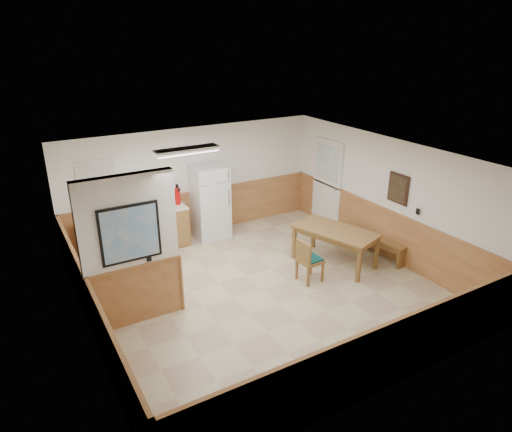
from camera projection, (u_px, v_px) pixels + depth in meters
ground at (261, 289)px, 8.44m from camera, size 6.00×6.00×0.00m
ceiling at (262, 158)px, 7.50m from camera, size 6.00×6.00×0.02m
back_wall at (194, 182)px, 10.37m from camera, size 6.00×0.02×2.50m
right_wall at (387, 198)px, 9.37m from camera, size 0.02×6.00×2.50m
left_wall at (83, 269)px, 6.57m from camera, size 0.02×6.00×2.50m
wainscot_back at (196, 213)px, 10.64m from camera, size 6.00×0.04×1.00m
wainscot_right at (382, 232)px, 9.64m from camera, size 0.04×6.00×1.00m
wainscot_left at (92, 313)px, 6.87m from camera, size 0.04×6.00×1.00m
partition_wall at (131, 253)px, 7.09m from camera, size 1.50×0.20×2.50m
kitchen_counter at (150, 229)px, 9.85m from camera, size 2.20×0.61×1.00m
exterior_door at (327, 183)px, 10.95m from camera, size 0.07×1.02×2.15m
kitchen_window at (98, 184)px, 9.27m from camera, size 0.80×0.04×1.00m
wall_painting at (398, 189)px, 9.00m from camera, size 0.04×0.50×0.60m
fluorescent_fixture at (187, 150)px, 8.19m from camera, size 1.20×0.30×0.09m
refrigerator at (210, 202)px, 10.33m from camera, size 0.76×0.73×1.69m
dining_table at (335, 234)px, 9.15m from camera, size 1.29×1.81×0.75m
dining_bench at (373, 240)px, 9.64m from camera, size 0.57×1.61×0.45m
dining_chair at (307, 258)px, 8.52m from camera, size 0.58×0.43×0.85m
fire_extinguisher at (178, 195)px, 9.96m from camera, size 0.15×0.15×0.46m
soap_bottle at (99, 214)px, 9.18m from camera, size 0.10×0.10×0.23m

